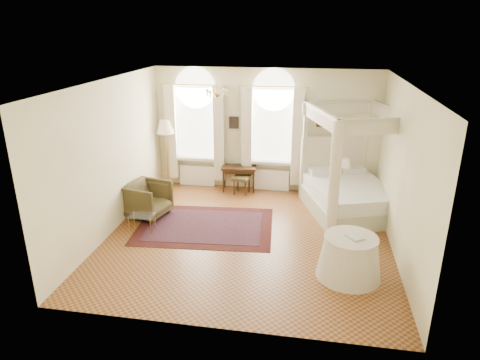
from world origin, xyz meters
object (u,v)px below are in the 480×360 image
object	(u,v)px
stool	(242,179)
floor_lamp	(165,130)
coffee_table	(142,217)
side_table	(349,257)
armchair	(148,199)
canopy_bed	(350,190)
nightstand	(341,185)
writing_desk	(239,170)

from	to	relation	value
stool	floor_lamp	bearing A→B (deg)	174.80
stool	coffee_table	distance (m)	3.16
floor_lamp	side_table	distance (m)	6.25
stool	armchair	xyz separation A→B (m)	(-1.97, -1.80, 0.01)
canopy_bed	floor_lamp	xyz separation A→B (m)	(-4.94, 0.95, 1.05)
nightstand	coffee_table	size ratio (longest dim) A/B	1.15
nightstand	floor_lamp	xyz separation A→B (m)	(-4.79, -0.01, 1.29)
nightstand	side_table	world-z (taller)	side_table
nightstand	floor_lamp	world-z (taller)	floor_lamp
nightstand	writing_desk	xyz separation A→B (m)	(-2.76, 0.00, 0.26)
writing_desk	floor_lamp	size ratio (longest dim) A/B	0.51
coffee_table	side_table	xyz separation A→B (m)	(4.41, -1.09, 0.05)
canopy_bed	coffee_table	xyz separation A→B (m)	(-4.60, -1.83, -0.24)
nightstand	armchair	size ratio (longest dim) A/B	0.73
writing_desk	side_table	xyz separation A→B (m)	(2.71, -3.88, -0.21)
nightstand	coffee_table	distance (m)	5.25
armchair	coffee_table	size ratio (longest dim) A/B	1.59
writing_desk	side_table	distance (m)	4.74
writing_desk	floor_lamp	world-z (taller)	floor_lamp
canopy_bed	nightstand	xyz separation A→B (m)	(-0.15, 0.96, -0.25)
writing_desk	coffee_table	bearing A→B (deg)	-121.22
stool	armchair	size ratio (longest dim) A/B	0.54
nightstand	armchair	world-z (taller)	armchair
nightstand	stool	xyz separation A→B (m)	(-2.64, -0.21, 0.08)
side_table	canopy_bed	bearing A→B (deg)	86.19
canopy_bed	nightstand	distance (m)	1.00
side_table	armchair	bearing A→B (deg)	157.68
canopy_bed	side_table	bearing A→B (deg)	-93.81
floor_lamp	canopy_bed	bearing A→B (deg)	-10.89
floor_lamp	writing_desk	bearing A→B (deg)	0.31
writing_desk	armchair	world-z (taller)	armchair
floor_lamp	armchair	bearing A→B (deg)	-85.02
coffee_table	floor_lamp	world-z (taller)	floor_lamp
nightstand	stool	world-z (taller)	nightstand
stool	canopy_bed	bearing A→B (deg)	-15.11
floor_lamp	side_table	world-z (taller)	floor_lamp
canopy_bed	stool	world-z (taller)	canopy_bed
nightstand	floor_lamp	bearing A→B (deg)	-179.87
canopy_bed	writing_desk	world-z (taller)	canopy_bed
canopy_bed	floor_lamp	distance (m)	5.14
canopy_bed	nightstand	world-z (taller)	canopy_bed
armchair	writing_desk	bearing A→B (deg)	-29.11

